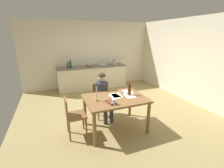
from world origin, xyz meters
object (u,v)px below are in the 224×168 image
at_px(sink_unit, 102,65).
at_px(wine_glass_near_sink, 93,63).
at_px(dining_table, 115,102).
at_px(person_seated, 103,93).
at_px(chair_at_table, 101,98).
at_px(wine_bottle_on_table, 129,89).
at_px(bottle_vinegar, 70,64).
at_px(wine_glass_by_kettle, 90,63).
at_px(stovetop_kettle, 114,62).
at_px(chair_side_empty, 73,115).
at_px(coffee_mug, 114,102).
at_px(book_magazine, 111,102).
at_px(bottle_oil, 68,65).
at_px(candlestick, 97,97).
at_px(mixing_bowl, 89,65).

height_order(sink_unit, wine_glass_near_sink, sink_unit).
distance_m(dining_table, person_seated, 0.58).
distance_m(chair_at_table, wine_bottle_on_table, 0.92).
distance_m(bottle_vinegar, wine_glass_by_kettle, 0.83).
bearing_deg(stovetop_kettle, wine_bottle_on_table, -106.05).
xyz_separation_m(chair_side_empty, wine_glass_by_kettle, (1.16, 3.14, 0.52)).
distance_m(stovetop_kettle, wine_glass_by_kettle, 1.00).
xyz_separation_m(wine_bottle_on_table, sink_unit, (0.33, 3.03, 0.03)).
bearing_deg(dining_table, coffee_mug, -117.09).
relative_size(person_seated, stovetop_kettle, 5.43).
relative_size(coffee_mug, sink_unit, 0.32).
bearing_deg(bottle_vinegar, sink_unit, 4.36).
distance_m(book_magazine, bottle_vinegar, 3.22).
height_order(wine_bottle_on_table, bottle_oil, bottle_oil).
relative_size(coffee_mug, wine_glass_by_kettle, 0.74).
distance_m(chair_at_table, wine_glass_near_sink, 2.58).
xyz_separation_m(sink_unit, wine_glass_near_sink, (-0.35, 0.15, 0.09)).
relative_size(dining_table, wine_glass_by_kettle, 8.53).
distance_m(chair_side_empty, candlestick, 0.61).
xyz_separation_m(mixing_bowl, wine_glass_near_sink, (0.19, 0.14, 0.06)).
distance_m(book_magazine, stovetop_kettle, 3.58).
xyz_separation_m(wine_bottle_on_table, mixing_bowl, (-0.20, 3.04, 0.05)).
xyz_separation_m(chair_side_empty, wine_glass_near_sink, (1.26, 3.14, 0.52)).
bearing_deg(dining_table, sink_unit, 77.23).
distance_m(sink_unit, mixing_bowl, 0.54).
distance_m(dining_table, coffee_mug, 0.39).
xyz_separation_m(person_seated, bottle_vinegar, (-0.46, 2.39, 0.35)).
xyz_separation_m(candlestick, book_magazine, (0.24, -0.20, -0.07)).
xyz_separation_m(book_magazine, bottle_oil, (-0.46, 3.19, 0.23)).
height_order(person_seated, wine_glass_near_sink, person_seated).
distance_m(person_seated, sink_unit, 2.62).
height_order(coffee_mug, stovetop_kettle, stovetop_kettle).
distance_m(dining_table, candlestick, 0.47).
bearing_deg(book_magazine, wine_bottle_on_table, 12.96).
xyz_separation_m(bottle_vinegar, wine_glass_by_kettle, (0.80, 0.24, -0.03)).
height_order(coffee_mug, book_magazine, coffee_mug).
height_order(coffee_mug, wine_glass_by_kettle, wine_glass_by_kettle).
height_order(chair_at_table, book_magazine, chair_at_table).
xyz_separation_m(coffee_mug, bottle_oil, (-0.49, 3.28, 0.19)).
bearing_deg(dining_table, wine_glass_by_kettle, 85.60).
height_order(bottle_oil, wine_glass_near_sink, bottle_oil).
bearing_deg(book_magazine, chair_at_table, 72.40).
height_order(coffee_mug, mixing_bowl, mixing_bowl).
bearing_deg(wine_bottle_on_table, stovetop_kettle, 73.95).
distance_m(person_seated, chair_side_empty, 0.99).
height_order(chair_side_empty, sink_unit, sink_unit).
height_order(candlestick, sink_unit, sink_unit).
relative_size(chair_side_empty, wine_glass_near_sink, 5.68).
bearing_deg(chair_side_empty, sink_unit, 61.69).
bearing_deg(chair_side_empty, chair_at_table, 38.69).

